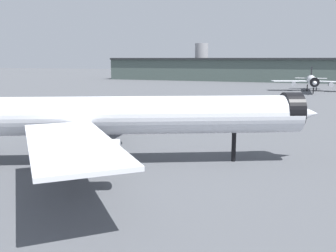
# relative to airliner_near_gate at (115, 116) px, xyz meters

# --- Properties ---
(ground) EXTENTS (900.00, 900.00, 0.00)m
(ground) POSITION_rel_airliner_near_gate_xyz_m (0.48, -1.10, -6.65)
(ground) COLOR #4C4F54
(airliner_near_gate) EXTENTS (54.87, 49.08, 15.10)m
(airliner_near_gate) POSITION_rel_airliner_near_gate_xyz_m (0.00, 0.00, 0.00)
(airliner_near_gate) COLOR silver
(airliner_near_gate) RESTS_ON ground
(airliner_far_taxiway) EXTENTS (35.91, 39.22, 10.70)m
(airliner_far_taxiway) POSITION_rel_airliner_near_gate_xyz_m (33.86, 132.58, -1.94)
(airliner_far_taxiway) COLOR silver
(airliner_far_taxiway) RESTS_ON ground
(terminal_building) EXTENTS (254.27, 39.52, 24.49)m
(terminal_building) POSITION_rel_airliner_near_gate_xyz_m (30.86, 203.66, 0.93)
(terminal_building) COLOR #475651
(terminal_building) RESTS_ON ground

